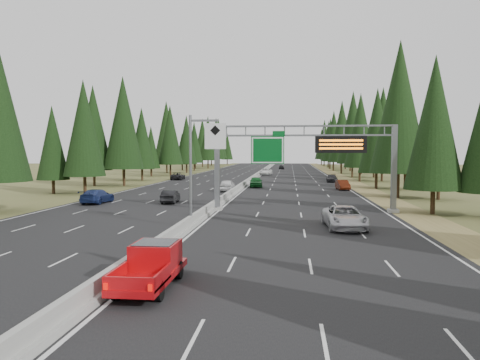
% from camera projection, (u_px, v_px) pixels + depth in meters
% --- Properties ---
extents(road, '(32.00, 260.00, 0.08)m').
position_uv_depth(road, '(252.00, 181.00, 88.00)').
color(road, black).
rests_on(road, ground).
extents(shoulder_right, '(3.60, 260.00, 0.06)m').
position_uv_depth(shoulder_right, '(348.00, 181.00, 86.13)').
color(shoulder_right, olive).
rests_on(shoulder_right, ground).
extents(shoulder_left, '(3.60, 260.00, 0.06)m').
position_uv_depth(shoulder_left, '(160.00, 180.00, 89.87)').
color(shoulder_left, '#4F5527').
rests_on(shoulder_left, ground).
extents(median_barrier, '(0.70, 260.00, 0.85)m').
position_uv_depth(median_barrier, '(252.00, 179.00, 87.97)').
color(median_barrier, gray).
rests_on(median_barrier, road).
extents(sign_gantry, '(16.75, 0.98, 7.80)m').
position_uv_depth(sign_gantry, '(311.00, 154.00, 41.96)').
color(sign_gantry, slate).
rests_on(sign_gantry, road).
extents(hov_sign_pole, '(2.80, 0.50, 8.00)m').
position_uv_depth(hov_sign_pole, '(199.00, 163.00, 33.02)').
color(hov_sign_pole, slate).
rests_on(hov_sign_pole, road).
extents(tree_row_right, '(11.62, 240.38, 18.75)m').
position_uv_depth(tree_row_right, '(376.00, 129.00, 81.21)').
color(tree_row_right, black).
rests_on(tree_row_right, ground).
extents(tree_row_left, '(11.92, 241.16, 18.70)m').
position_uv_depth(tree_row_left, '(140.00, 133.00, 90.19)').
color(tree_row_left, black).
rests_on(tree_row_left, ground).
extents(silver_minivan, '(3.01, 5.88, 1.59)m').
position_uv_depth(silver_minivan, '(345.00, 217.00, 32.99)').
color(silver_minivan, silver).
rests_on(silver_minivan, road).
extents(red_pickup, '(1.85, 5.19, 1.69)m').
position_uv_depth(red_pickup, '(153.00, 262.00, 18.94)').
color(red_pickup, black).
rests_on(red_pickup, road).
extents(car_ahead_green, '(2.26, 4.85, 1.61)m').
position_uv_depth(car_ahead_green, '(256.00, 182.00, 71.35)').
color(car_ahead_green, '#145821').
rests_on(car_ahead_green, road).
extents(car_ahead_dkred, '(1.81, 4.35, 1.40)m').
position_uv_depth(car_ahead_dkred, '(343.00, 185.00, 66.20)').
color(car_ahead_dkred, '#4C190A').
rests_on(car_ahead_dkred, road).
extents(car_ahead_dkgrey, '(2.07, 4.72, 1.35)m').
position_uv_depth(car_ahead_dkgrey, '(332.00, 178.00, 82.82)').
color(car_ahead_dkgrey, black).
rests_on(car_ahead_dkgrey, road).
extents(car_ahead_white, '(2.91, 5.83, 1.59)m').
position_uv_depth(car_ahead_white, '(266.00, 171.00, 108.85)').
color(car_ahead_white, white).
rests_on(car_ahead_white, road).
extents(car_ahead_far, '(1.73, 3.87, 1.29)m').
position_uv_depth(car_ahead_far, '(281.00, 167.00, 143.94)').
color(car_ahead_far, black).
rests_on(car_ahead_far, road).
extents(car_onc_near, '(1.70, 4.20, 1.36)m').
position_uv_depth(car_onc_near, '(170.00, 196.00, 49.47)').
color(car_onc_near, black).
rests_on(car_onc_near, road).
extents(car_onc_blue, '(2.19, 5.17, 1.49)m').
position_uv_depth(car_onc_blue, '(97.00, 196.00, 49.13)').
color(car_onc_blue, navy).
rests_on(car_onc_blue, road).
extents(car_onc_white, '(1.95, 4.72, 1.60)m').
position_uv_depth(car_onc_white, '(227.00, 185.00, 64.11)').
color(car_onc_white, silver).
rests_on(car_onc_white, road).
extents(car_onc_far, '(2.54, 5.04, 1.37)m').
position_uv_depth(car_onc_far, '(178.00, 176.00, 90.42)').
color(car_onc_far, black).
rests_on(car_onc_far, road).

